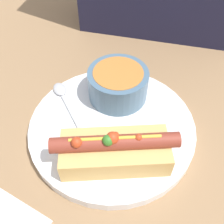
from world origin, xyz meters
TOP-DOWN VIEW (x-y plane):
  - ground_plane at (0.00, 0.00)m, footprint 4.00×4.00m
  - dinner_plate at (0.00, 0.00)m, footprint 0.28×0.28m
  - hot_dog at (0.02, -0.07)m, footprint 0.18×0.11m
  - soup_bowl at (-0.01, 0.07)m, footprint 0.11×0.11m
  - spoon at (-0.09, 0.03)m, footprint 0.12×0.14m
  - napkin at (-0.11, -0.19)m, footprint 0.13×0.10m

SIDE VIEW (x-z plane):
  - ground_plane at x=0.00m, z-range 0.00..0.00m
  - napkin at x=-0.11m, z-range 0.00..0.01m
  - dinner_plate at x=0.00m, z-range 0.00..0.02m
  - spoon at x=-0.09m, z-range 0.02..0.03m
  - hot_dog at x=0.02m, z-range 0.01..0.08m
  - soup_bowl at x=-0.01m, z-range 0.02..0.08m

